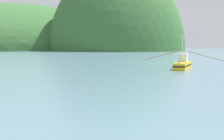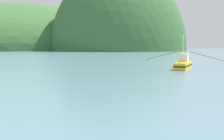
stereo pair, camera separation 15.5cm
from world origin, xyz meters
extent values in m
ellipsoid|color=#386633|center=(-54.95, 247.35, 0.00)|extent=(179.45, 143.56, 68.89)
ellipsoid|color=#386633|center=(19.14, 190.16, 0.00)|extent=(82.81, 66.25, 102.79)
cube|color=gold|center=(12.22, 45.87, 0.53)|extent=(4.60, 6.84, 1.05)
cube|color=black|center=(12.22, 45.87, 0.58)|extent=(4.64, 6.91, 0.19)
cone|color=gold|center=(10.80, 43.08, 1.40)|extent=(0.27, 0.27, 0.70)
cube|color=silver|center=(12.52, 46.46, 1.69)|extent=(1.79, 1.93, 1.28)
cylinder|color=silver|center=(12.03, 45.51, 3.17)|extent=(0.12, 0.12, 4.23)
cube|color=black|center=(12.03, 45.51, 5.40)|extent=(0.19, 0.33, 0.20)
cylinder|color=#997F4C|center=(15.16, 44.37, 2.01)|extent=(4.45, 2.34, 1.43)
cylinder|color=#997F4C|center=(9.28, 47.36, 2.01)|extent=(4.45, 2.34, 1.43)
camera|label=1|loc=(-2.78, 0.87, 3.62)|focal=49.93mm
camera|label=2|loc=(-2.63, 0.85, 3.62)|focal=49.93mm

